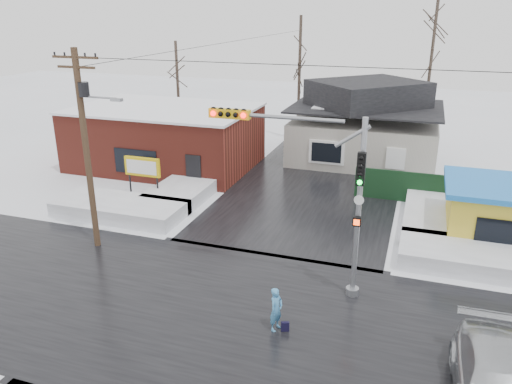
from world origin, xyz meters
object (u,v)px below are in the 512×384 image
(utility_pole, at_px, (86,140))
(marquee_sign, at_px, (142,168))
(traffic_signal, at_px, (317,181))
(kiosk, at_px, (493,212))
(pedestrian, at_px, (276,310))

(utility_pole, distance_m, marquee_sign, 6.87)
(utility_pole, xyz_separation_m, marquee_sign, (-1.07, 5.99, -3.19))
(traffic_signal, xyz_separation_m, marquee_sign, (-11.43, 6.53, -2.62))
(utility_pole, xyz_separation_m, kiosk, (17.43, 6.49, -3.65))
(marquee_sign, bearing_deg, kiosk, 1.55)
(kiosk, xyz_separation_m, pedestrian, (-7.68, -10.10, -0.67))
(traffic_signal, relative_size, utility_pole, 0.78)
(traffic_signal, bearing_deg, kiosk, 44.84)
(marquee_sign, height_order, kiosk, kiosk)
(marquee_sign, bearing_deg, pedestrian, -41.57)
(utility_pole, bearing_deg, traffic_signal, -2.95)
(utility_pole, bearing_deg, pedestrian, -20.28)
(kiosk, distance_m, pedestrian, 12.70)
(kiosk, bearing_deg, marquee_sign, -178.45)
(utility_pole, relative_size, marquee_sign, 3.53)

